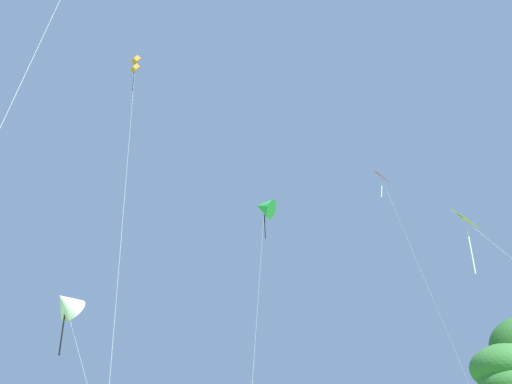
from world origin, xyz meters
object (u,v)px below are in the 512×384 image
(kite_green_small, at_px, (264,208))
(kite_orange_box, at_px, (135,68))
(kite_yellow_diamond, at_px, (472,232))
(kite_white_distant, at_px, (66,303))
(kite_pink_low, at_px, (384,185))

(kite_green_small, relative_size, kite_orange_box, 0.88)
(kite_orange_box, bearing_deg, kite_yellow_diamond, -21.00)
(kite_white_distant, relative_size, kite_orange_box, 0.39)
(kite_white_distant, bearing_deg, kite_green_small, 38.00)
(kite_yellow_diamond, xyz_separation_m, kite_orange_box, (-17.07, 6.55, 12.25))
(kite_yellow_diamond, bearing_deg, kite_green_small, 106.27)
(kite_white_distant, xyz_separation_m, kite_green_small, (13.60, 10.62, 11.48))
(kite_pink_low, bearing_deg, kite_orange_box, -146.06)
(kite_yellow_diamond, height_order, kite_white_distant, kite_yellow_diamond)
(kite_yellow_diamond, xyz_separation_m, kite_green_small, (-5.85, 20.03, 9.31))
(kite_white_distant, distance_m, kite_orange_box, 14.89)
(kite_white_distant, bearing_deg, kite_pink_low, 26.79)
(kite_yellow_diamond, relative_size, kite_white_distant, 1.27)
(kite_pink_low, xyz_separation_m, kite_green_small, (-12.93, -2.77, -4.80))
(kite_pink_low, relative_size, kite_orange_box, 1.11)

